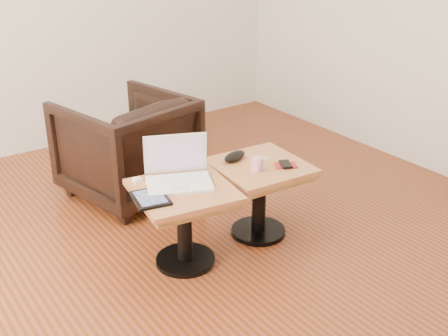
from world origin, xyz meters
TOP-DOWN VIEW (x-y plane):
  - room_shell at (0.00, 0.00)m, footprint 4.52×4.52m
  - side_table_left at (0.00, 0.06)m, footprint 0.59×0.59m
  - side_table_right at (0.55, 0.07)m, footprint 0.56×0.56m
  - laptop at (0.02, 0.15)m, footprint 0.43×0.40m
  - tablet at (-0.20, 0.05)m, footprint 0.21×0.25m
  - charging_adapter at (-0.16, 0.28)m, footprint 0.04×0.04m
  - glasses_case at (0.46, 0.21)m, footprint 0.19×0.12m
  - striped_cup at (0.47, 0.01)m, footprint 0.07×0.07m
  - earbuds_tangle at (0.62, 0.11)m, footprint 0.07×0.05m
  - phone_on_sleeve at (0.66, -0.03)m, footprint 0.16×0.14m
  - armchair at (0.14, 1.04)m, footprint 0.92×0.94m

SIDE VIEW (x-z plane):
  - side_table_left at x=0.00m, z-range 0.12..0.59m
  - side_table_right at x=0.55m, z-range 0.12..0.59m
  - armchair at x=0.14m, z-range 0.00..0.72m
  - earbuds_tangle at x=0.62m, z-range 0.47..0.49m
  - phone_on_sleeve at x=0.66m, z-range 0.47..0.49m
  - tablet at x=-0.20m, z-range 0.47..0.49m
  - charging_adapter at x=-0.16m, z-range 0.47..0.50m
  - glasses_case at x=0.46m, z-range 0.47..0.53m
  - striped_cup at x=0.47m, z-range 0.47..0.56m
  - laptop at x=0.02m, z-range 0.40..0.65m
  - room_shell at x=0.00m, z-range 0.00..2.71m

